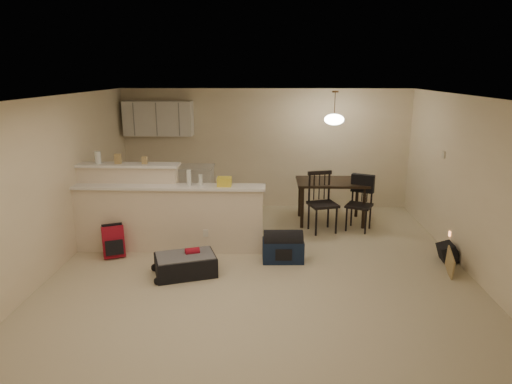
{
  "coord_description": "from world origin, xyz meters",
  "views": [
    {
      "loc": [
        0.14,
        -6.03,
        2.83
      ],
      "look_at": [
        -0.1,
        0.7,
        1.05
      ],
      "focal_mm": 32.0,
      "sensor_mm": 36.0,
      "label": 1
    }
  ],
  "objects_px": {
    "dining_table": "(331,186)",
    "dining_chair_near": "(323,203)",
    "navy_duffel": "(283,251)",
    "suitcase": "(186,265)",
    "black_daypack": "(447,253)",
    "pendant_lamp": "(334,119)",
    "red_backpack": "(113,242)",
    "dining_chair_far": "(359,204)"
  },
  "relations": [
    {
      "from": "dining_table",
      "to": "dining_chair_near",
      "type": "distance_m",
      "value": 0.62
    },
    {
      "from": "dining_table",
      "to": "dining_chair_near",
      "type": "bearing_deg",
      "value": -111.26
    },
    {
      "from": "dining_table",
      "to": "navy_duffel",
      "type": "bearing_deg",
      "value": -116.75
    },
    {
      "from": "navy_duffel",
      "to": "suitcase",
      "type": "bearing_deg",
      "value": -161.98
    },
    {
      "from": "black_daypack",
      "to": "dining_chair_near",
      "type": "bearing_deg",
      "value": 56.86
    },
    {
      "from": "pendant_lamp",
      "to": "dining_chair_near",
      "type": "xyz_separation_m",
      "value": [
        -0.21,
        -0.55,
        -1.44
      ]
    },
    {
      "from": "dining_chair_near",
      "to": "navy_duffel",
      "type": "height_order",
      "value": "dining_chair_near"
    },
    {
      "from": "pendant_lamp",
      "to": "black_daypack",
      "type": "height_order",
      "value": "pendant_lamp"
    },
    {
      "from": "dining_chair_near",
      "to": "dining_table",
      "type": "bearing_deg",
      "value": 52.27
    },
    {
      "from": "suitcase",
      "to": "black_daypack",
      "type": "bearing_deg",
      "value": -10.25
    },
    {
      "from": "dining_chair_near",
      "to": "red_backpack",
      "type": "relative_size",
      "value": 2.21
    },
    {
      "from": "dining_table",
      "to": "pendant_lamp",
      "type": "distance_m",
      "value": 1.27
    },
    {
      "from": "pendant_lamp",
      "to": "suitcase",
      "type": "height_order",
      "value": "pendant_lamp"
    },
    {
      "from": "pendant_lamp",
      "to": "dining_chair_far",
      "type": "xyz_separation_m",
      "value": [
        0.46,
        -0.45,
        -1.49
      ]
    },
    {
      "from": "pendant_lamp",
      "to": "red_backpack",
      "type": "bearing_deg",
      "value": -153.09
    },
    {
      "from": "red_backpack",
      "to": "black_daypack",
      "type": "distance_m",
      "value": 5.19
    },
    {
      "from": "dining_chair_far",
      "to": "navy_duffel",
      "type": "distance_m",
      "value": 2.07
    },
    {
      "from": "dining_table",
      "to": "black_daypack",
      "type": "height_order",
      "value": "dining_table"
    },
    {
      "from": "pendant_lamp",
      "to": "dining_table",
      "type": "bearing_deg",
      "value": -90.0
    },
    {
      "from": "dining_chair_far",
      "to": "black_daypack",
      "type": "height_order",
      "value": "dining_chair_far"
    },
    {
      "from": "dining_chair_near",
      "to": "navy_duffel",
      "type": "distance_m",
      "value": 1.6
    },
    {
      "from": "navy_duffel",
      "to": "black_daypack",
      "type": "xyz_separation_m",
      "value": [
        2.53,
        0.09,
        -0.03
      ]
    },
    {
      "from": "dining_chair_far",
      "to": "suitcase",
      "type": "height_order",
      "value": "dining_chair_far"
    },
    {
      "from": "dining_chair_far",
      "to": "black_daypack",
      "type": "xyz_separation_m",
      "value": [
        1.12,
        -1.39,
        -0.36
      ]
    },
    {
      "from": "dining_table",
      "to": "navy_duffel",
      "type": "height_order",
      "value": "dining_table"
    },
    {
      "from": "suitcase",
      "to": "red_backpack",
      "type": "relative_size",
      "value": 1.7
    },
    {
      "from": "red_backpack",
      "to": "black_daypack",
      "type": "relative_size",
      "value": 1.6
    },
    {
      "from": "red_backpack",
      "to": "dining_chair_far",
      "type": "bearing_deg",
      "value": -4.66
    },
    {
      "from": "pendant_lamp",
      "to": "dining_chair_near",
      "type": "height_order",
      "value": "pendant_lamp"
    },
    {
      "from": "pendant_lamp",
      "to": "dining_chair_far",
      "type": "bearing_deg",
      "value": -44.03
    },
    {
      "from": "dining_table",
      "to": "suitcase",
      "type": "xyz_separation_m",
      "value": [
        -2.36,
        -2.45,
        -0.58
      ]
    },
    {
      "from": "pendant_lamp",
      "to": "dining_chair_far",
      "type": "height_order",
      "value": "pendant_lamp"
    },
    {
      "from": "dining_table",
      "to": "suitcase",
      "type": "distance_m",
      "value": 3.45
    },
    {
      "from": "suitcase",
      "to": "navy_duffel",
      "type": "distance_m",
      "value": 1.51
    },
    {
      "from": "black_daypack",
      "to": "navy_duffel",
      "type": "bearing_deg",
      "value": 94.56
    },
    {
      "from": "red_backpack",
      "to": "navy_duffel",
      "type": "xyz_separation_m",
      "value": [
        2.66,
        -0.09,
        -0.08
      ]
    },
    {
      "from": "dining_chair_near",
      "to": "suitcase",
      "type": "xyz_separation_m",
      "value": [
        -2.15,
        -1.9,
        -0.4
      ]
    },
    {
      "from": "dining_chair_far",
      "to": "black_daypack",
      "type": "relative_size",
      "value": 3.22
    },
    {
      "from": "dining_table",
      "to": "black_daypack",
      "type": "bearing_deg",
      "value": -49.74
    },
    {
      "from": "dining_chair_near",
      "to": "red_backpack",
      "type": "distance_m",
      "value": 3.65
    },
    {
      "from": "dining_chair_far",
      "to": "dining_table",
      "type": "bearing_deg",
      "value": 160.91
    },
    {
      "from": "dining_table",
      "to": "black_daypack",
      "type": "xyz_separation_m",
      "value": [
        1.58,
        -1.83,
        -0.59
      ]
    }
  ]
}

